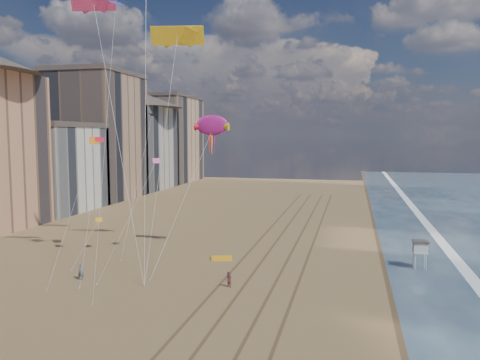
# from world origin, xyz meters

# --- Properties ---
(wet_sand) EXTENTS (260.00, 260.00, 0.00)m
(wet_sand) POSITION_xyz_m (19.00, 40.00, 0.00)
(wet_sand) COLOR #42301E
(wet_sand) RESTS_ON ground
(foam) EXTENTS (260.00, 260.00, 0.00)m
(foam) POSITION_xyz_m (23.20, 40.00, 0.00)
(foam) COLOR white
(foam) RESTS_ON ground
(tracks) EXTENTS (7.68, 120.00, 0.01)m
(tracks) POSITION_xyz_m (2.55, 30.00, 0.01)
(tracks) COLOR brown
(tracks) RESTS_ON ground
(buildings) EXTENTS (34.72, 131.35, 29.00)m
(buildings) POSITION_xyz_m (-45.73, 65.59, 13.55)
(buildings) COLOR #C6B284
(buildings) RESTS_ON ground
(lifeguard_stand) EXTENTS (1.71, 1.71, 3.08)m
(lifeguard_stand) POSITION_xyz_m (18.49, 28.30, 2.38)
(lifeguard_stand) COLOR silver
(lifeguard_stand) RESTS_ON ground
(grounded_kite) EXTENTS (2.73, 2.16, 0.27)m
(grounded_kite) POSITION_xyz_m (-3.57, 26.89, 0.14)
(grounded_kite) COLOR #FFAE15
(grounded_kite) RESTS_ON ground
(show_kite) EXTENTS (4.24, 5.99, 18.94)m
(show_kite) POSITION_xyz_m (-5.14, 28.38, 15.67)
(show_kite) COLOR #9D186F
(show_kite) RESTS_ON ground
(kite_flyer_a) EXTENTS (0.69, 0.53, 1.67)m
(kite_flyer_a) POSITION_xyz_m (-15.16, 15.98, 0.84)
(kite_flyer_a) COLOR #505867
(kite_flyer_a) RESTS_ON ground
(kite_flyer_b) EXTENTS (0.95, 0.90, 1.55)m
(kite_flyer_b) POSITION_xyz_m (-0.11, 17.20, 0.78)
(kite_flyer_b) COLOR #8A4650
(kite_flyer_b) RESTS_ON ground
(small_kites) EXTENTS (10.44, 15.53, 23.48)m
(small_kites) POSITION_xyz_m (-14.57, 22.74, 16.23)
(small_kites) COLOR pink
(small_kites) RESTS_ON ground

